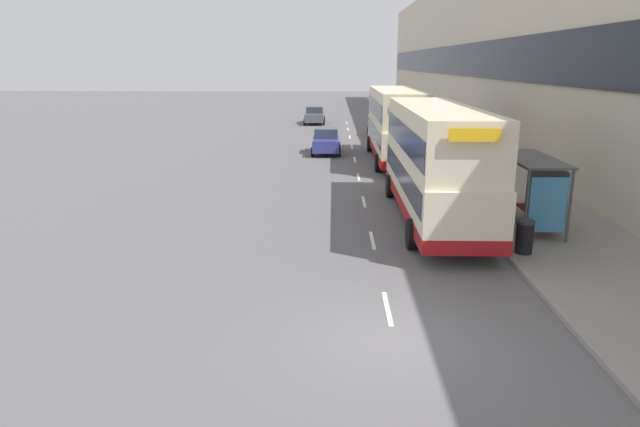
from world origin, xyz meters
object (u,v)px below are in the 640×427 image
Objects in this scene: double_decker_bus_ahead at (395,123)px; car_1 at (380,125)px; bus_shelter at (537,180)px; car_2 at (315,115)px; pedestrian_at_shelter at (533,183)px; double_decker_bus_near at (435,161)px; car_0 at (326,141)px; pedestrian_1 at (553,203)px; litter_bin at (525,237)px.

double_decker_bus_ahead is 2.70× the size of car_1.
double_decker_bus_ahead is (-3.38, 14.98, 0.41)m from bus_shelter.
car_1 is at bearing 121.20° from car_2.
pedestrian_at_shelter is (10.14, -33.17, 0.15)m from car_2.
double_decker_bus_near is 26.04m from car_1.
pedestrian_at_shelter is (8.78, -14.07, 0.14)m from car_0.
pedestrian_at_shelter is at bearing 81.72° from pedestrian_1.
bus_shelter reaches higher than pedestrian_1.
double_decker_bus_near is 4.40m from pedestrian_1.
double_decker_bus_ahead is 10.98× the size of litter_bin.
car_2 is (-5.56, 21.93, -1.45)m from double_decker_bus_ahead.
litter_bin is at bearing -113.78° from bus_shelter.
pedestrian_1 is at bearing -81.92° from car_1.
bus_shelter is 0.92× the size of car_2.
bus_shelter is 0.37× the size of double_decker_bus_near.
car_0 is 19.58m from pedestrian_1.
car_0 is 19.15m from car_2.
car_2 is at bearing 121.20° from car_1.
car_2 is at bearing 106.99° from pedestrian_at_shelter.
pedestrian_at_shelter is at bearing 106.99° from car_2.
pedestrian_at_shelter is 3.73m from pedestrian_1.
bus_shelter reaches higher than litter_bin.
car_1 is at bearing 93.81° from litter_bin.
car_0 is at bearing 94.07° from car_2.
double_decker_bus_near reaches higher than bus_shelter.
car_0 is at bearing 114.89° from pedestrian_1.
bus_shelter is 15.36m from double_decker_bus_ahead.
car_0 is (-7.58, 17.81, -1.04)m from bus_shelter.
double_decker_bus_ahead reaches higher than car_1.
bus_shelter is at bearing -175.47° from pedestrian_1.
pedestrian_1 is 1.67× the size of litter_bin.
double_decker_bus_ahead is at bearing 105.14° from pedestrian_1.
pedestrian_1 is 3.42m from litter_bin.
car_2 is at bearing 103.61° from bus_shelter.
double_decker_bus_ahead is at bearing 112.17° from pedestrian_at_shelter.
bus_shelter reaches higher than car_1.
double_decker_bus_near is 16.93m from car_0.
bus_shelter is 2.40× the size of pedestrian_1.
bus_shelter is 3.65m from double_decker_bus_near.
car_1 is 0.93× the size of car_2.
car_0 is 10.62m from car_1.
double_decker_bus_ahead is at bearing -90.65° from car_1.
litter_bin is (2.01, -30.28, -0.23)m from car_1.
car_0 is 0.84× the size of car_2.
car_2 is (-5.70, 9.41, -0.07)m from car_1.
car_0 is 21.55m from litter_bin.
car_1 is 24.17m from pedestrian_at_shelter.
car_0 is at bearing 121.97° from pedestrian_at_shelter.
pedestrian_at_shelter is at bearing 121.97° from car_0.
litter_bin is at bearing -110.37° from pedestrian_at_shelter.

